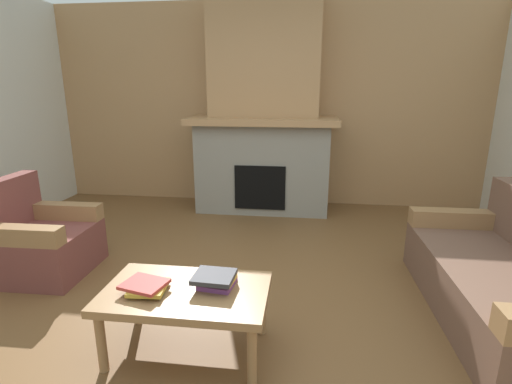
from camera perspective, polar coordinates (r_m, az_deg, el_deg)
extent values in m
plane|color=brown|center=(2.98, -4.78, -17.65)|extent=(9.00, 9.00, 0.00)
cube|color=tan|center=(5.47, 1.58, 12.58)|extent=(6.00, 0.12, 2.70)
cube|color=gray|center=(5.16, 1.05, 3.73)|extent=(1.70, 0.70, 1.15)
cube|color=black|center=(4.89, 0.61, 0.71)|extent=(0.64, 0.08, 0.56)
cube|color=tan|center=(5.02, 1.02, 10.50)|extent=(1.90, 0.82, 0.08)
cube|color=tan|center=(5.17, 1.26, 19.24)|extent=(1.40, 0.50, 1.47)
cube|color=brown|center=(3.32, 32.16, -12.52)|extent=(0.86, 1.81, 0.40)
cube|color=#997047|center=(3.91, 27.79, -3.48)|extent=(0.84, 0.17, 0.15)
cube|color=brown|center=(3.95, -28.61, -7.67)|extent=(0.78, 0.78, 0.40)
cube|color=brown|center=(4.00, -33.04, -1.55)|extent=(0.16, 0.76, 0.45)
cube|color=#997047|center=(3.63, -31.89, -5.44)|extent=(0.76, 0.16, 0.15)
cube|color=#997047|center=(4.10, -26.70, -2.51)|extent=(0.76, 0.16, 0.15)
cube|color=#997047|center=(2.46, -10.32, -14.46)|extent=(1.00, 0.60, 0.05)
cylinder|color=#997047|center=(2.56, -21.86, -19.93)|extent=(0.06, 0.06, 0.38)
cylinder|color=#997047|center=(2.30, -0.59, -23.01)|extent=(0.06, 0.06, 0.38)
cylinder|color=#997047|center=(2.91, -17.22, -14.81)|extent=(0.06, 0.06, 0.38)
cylinder|color=#997047|center=(2.69, 0.88, -16.70)|extent=(0.06, 0.06, 0.38)
cube|color=#3D7F4C|center=(2.49, -15.72, -13.58)|extent=(0.23, 0.18, 0.02)
cube|color=gold|center=(2.46, -15.57, -13.42)|extent=(0.22, 0.23, 0.02)
cube|color=#B23833|center=(2.46, -16.15, -12.92)|extent=(0.29, 0.26, 0.02)
cube|color=#7A3D84|center=(2.46, -5.74, -13.24)|extent=(0.23, 0.22, 0.03)
cube|color=gold|center=(2.45, -5.67, -12.58)|extent=(0.22, 0.18, 0.03)
cube|color=#2D2D33|center=(2.41, -6.21, -12.30)|extent=(0.25, 0.23, 0.03)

